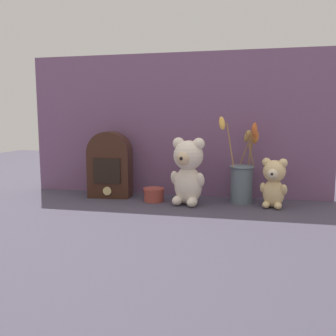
# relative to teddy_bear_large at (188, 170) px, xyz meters

# --- Properties ---
(ground_plane) EXTENTS (4.00, 4.00, 0.00)m
(ground_plane) POSITION_rel_teddy_bear_large_xyz_m (-0.08, 0.00, -0.13)
(ground_plane) COLOR #3D3847
(backdrop_wall) EXTENTS (1.25, 0.02, 0.58)m
(backdrop_wall) POSITION_rel_teddy_bear_large_xyz_m (-0.08, 0.17, 0.16)
(backdrop_wall) COLOR #704C70
(backdrop_wall) RESTS_ON ground
(teddy_bear_large) EXTENTS (0.14, 0.13, 0.25)m
(teddy_bear_large) POSITION_rel_teddy_bear_large_xyz_m (0.00, 0.00, 0.00)
(teddy_bear_large) COLOR beige
(teddy_bear_large) RESTS_ON ground
(teddy_bear_medium) EXTENTS (0.10, 0.09, 0.18)m
(teddy_bear_medium) POSITION_rel_teddy_bear_large_xyz_m (0.31, 0.02, -0.04)
(teddy_bear_medium) COLOR #DBBC84
(teddy_bear_medium) RESTS_ON ground
(flower_vase) EXTENTS (0.16, 0.13, 0.33)m
(flower_vase) POSITION_rel_teddy_bear_large_xyz_m (0.20, 0.07, -0.03)
(flower_vase) COLOR slate
(flower_vase) RESTS_ON ground
(vintage_radio) EXTENTS (0.18, 0.11, 0.27)m
(vintage_radio) POSITION_rel_teddy_bear_large_xyz_m (-0.33, 0.07, 0.00)
(vintage_radio) COLOR #381E14
(vintage_radio) RESTS_ON ground
(decorative_tin_tall) EXTENTS (0.08, 0.08, 0.05)m
(decorative_tin_tall) POSITION_rel_teddy_bear_large_xyz_m (-0.14, 0.02, -0.10)
(decorative_tin_tall) COLOR #993D33
(decorative_tin_tall) RESTS_ON ground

